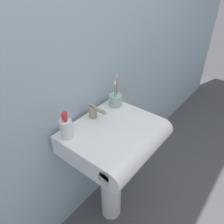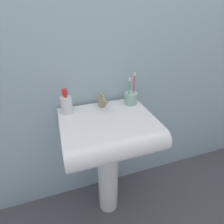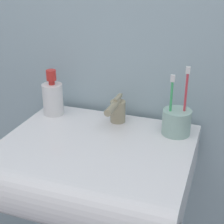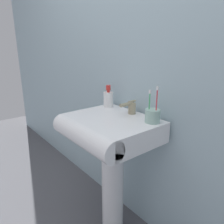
% 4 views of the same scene
% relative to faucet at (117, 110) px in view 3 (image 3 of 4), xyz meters
% --- Properties ---
extents(wall_back, '(5.00, 0.05, 2.40)m').
position_rel_faucet_xyz_m(wall_back, '(-0.01, 0.11, 0.32)').
color(wall_back, '#9EB7C1').
rests_on(wall_back, ground).
extents(sink_basin, '(0.54, 0.47, 0.12)m').
position_rel_faucet_xyz_m(sink_basin, '(-0.01, -0.19, -0.11)').
color(sink_basin, white).
rests_on(sink_basin, sink_pedestal).
extents(faucet, '(0.05, 0.13, 0.09)m').
position_rel_faucet_xyz_m(faucet, '(0.00, 0.00, 0.00)').
color(faucet, tan).
rests_on(faucet, sink_basin).
extents(toothbrush_cup, '(0.08, 0.08, 0.21)m').
position_rel_faucet_xyz_m(toothbrush_cup, '(0.19, -0.01, -0.00)').
color(toothbrush_cup, '#99BFB2').
rests_on(toothbrush_cup, sink_basin).
extents(soap_bottle, '(0.07, 0.07, 0.15)m').
position_rel_faucet_xyz_m(soap_bottle, '(-0.22, -0.01, 0.02)').
color(soap_bottle, white).
rests_on(soap_bottle, sink_basin).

